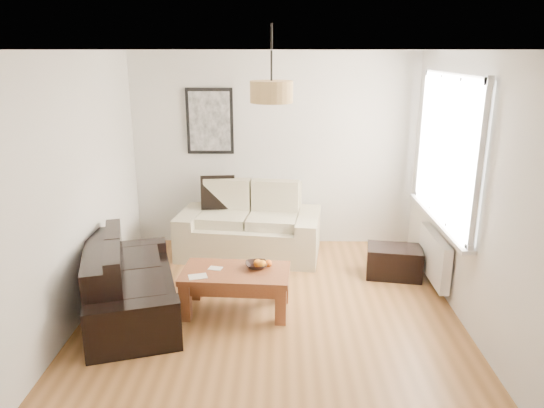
{
  "coord_description": "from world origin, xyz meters",
  "views": [
    {
      "loc": [
        0.08,
        -4.49,
        2.6
      ],
      "look_at": [
        0.0,
        0.6,
        1.05
      ],
      "focal_mm": 33.41,
      "sensor_mm": 36.0,
      "label": 1
    }
  ],
  "objects_px": {
    "coffee_table": "(236,291)",
    "ottoman": "(394,262)",
    "loveseat_cream": "(249,222)",
    "sofa_leather": "(130,280)"
  },
  "relations": [
    {
      "from": "coffee_table",
      "to": "ottoman",
      "type": "relative_size",
      "value": 1.7
    },
    {
      "from": "loveseat_cream",
      "to": "ottoman",
      "type": "height_order",
      "value": "loveseat_cream"
    },
    {
      "from": "loveseat_cream",
      "to": "coffee_table",
      "type": "relative_size",
      "value": 1.65
    },
    {
      "from": "sofa_leather",
      "to": "coffee_table",
      "type": "bearing_deg",
      "value": -103.36
    },
    {
      "from": "ottoman",
      "to": "coffee_table",
      "type": "bearing_deg",
      "value": -154.51
    },
    {
      "from": "sofa_leather",
      "to": "ottoman",
      "type": "bearing_deg",
      "value": -89.09
    },
    {
      "from": "loveseat_cream",
      "to": "sofa_leather",
      "type": "height_order",
      "value": "loveseat_cream"
    },
    {
      "from": "sofa_leather",
      "to": "coffee_table",
      "type": "height_order",
      "value": "sofa_leather"
    },
    {
      "from": "coffee_table",
      "to": "ottoman",
      "type": "distance_m",
      "value": 2.01
    },
    {
      "from": "coffee_table",
      "to": "ottoman",
      "type": "height_order",
      "value": "coffee_table"
    }
  ]
}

